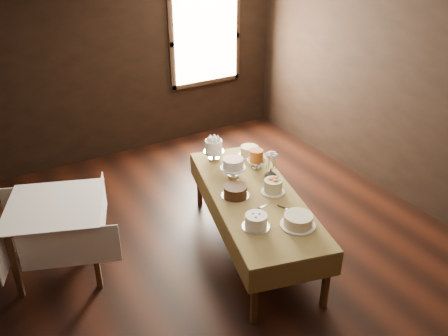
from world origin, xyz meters
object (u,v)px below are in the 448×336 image
Objects in this scene: flower_vase at (271,175)px; cake_speckled at (249,151)px; side_table at (55,213)px; cake_chocolate at (235,191)px; cake_server_a at (265,205)px; cake_lattice at (233,168)px; display_table at (254,198)px; cake_cream at (298,221)px; cake_server_c at (240,183)px; cake_flowers at (273,187)px; cake_swirl at (256,221)px; cake_meringue at (214,150)px; cake_server_b at (292,211)px; cake_server_d at (266,177)px; cake_caramel at (256,160)px.

cake_speckled is at bearing 78.53° from flower_vase.
side_table is 1.86m from cake_chocolate.
cake_server_a is at bearing -27.41° from side_table.
cake_lattice is at bearing 61.61° from cake_chocolate.
display_table is 0.70m from cake_cream.
cake_flowers is at bearing -132.96° from cake_server_c.
cake_flowers reaches higher than side_table.
cake_lattice is at bearing 7.87° from cake_server_c.
cake_swirl is (-0.78, -1.30, 0.01)m from cake_speckled.
flower_vase is at bearing 26.05° from display_table.
cake_server_a is at bearing -92.77° from cake_meringue.
cake_swirl is at bearing -145.27° from cake_server_a.
display_table is 10.17× the size of cake_server_b.
cake_meringue is 1.22× the size of cake_server_d.
cake_swirl is at bearing -103.85° from cake_meringue.
cake_server_a is (1.91, -0.99, 0.01)m from side_table.
cake_server_c is (0.31, 0.78, -0.06)m from cake_swirl.
cake_server_b is at bearing -60.10° from cake_server_a.
side_table is 4.15× the size of cake_meringue.
cake_cream reaches higher than cake_server_a.
side_table is at bearing 173.37° from cake_caramel.
side_table is 5.08× the size of cake_server_b.
side_table is (-1.93, 0.75, 0.05)m from display_table.
cake_flowers is (0.20, -0.06, 0.12)m from display_table.
cake_chocolate reaches higher than cake_server_a.
cake_server_a is at bearing -131.10° from flower_vase.
cake_cream is at bearing -27.03° from cake_swirl.
cake_server_b is at bearing -154.52° from cake_server_d.
cake_caramel is 0.96× the size of cake_flowers.
cake_meringue reaches higher than cake_caramel.
cake_caramel is at bearing 85.99° from flower_vase.
cake_caramel reaches higher than cake_flowers.
display_table is 2.00× the size of side_table.
cake_speckled is 0.96m from cake_chocolate.
cake_caramel is 0.82× the size of cake_swirl.
cake_cream is (0.04, -0.69, 0.11)m from display_table.
cake_swirl is at bearing -124.18° from cake_caramel.
cake_server_b is at bearing -103.85° from cake_speckled.
cake_server_b reaches higher than display_table.
flower_vase is (0.52, 0.08, 0.01)m from cake_chocolate.
cake_server_c is (-0.36, -0.21, -0.10)m from cake_caramel.
cake_meringue is at bearing 110.48° from flower_vase.
cake_lattice reaches higher than cake_server_b.
cake_cream is at bearing -108.39° from flower_vase.
flower_vase is (0.31, -0.30, -0.03)m from cake_lattice.
cake_server_d is (-0.02, -0.25, -0.10)m from cake_caramel.
flower_vase is at bearing 8.65° from cake_chocolate.
cake_server_c is (-0.47, -0.52, -0.06)m from cake_speckled.
cake_server_a and cake_server_d have the same top height.
cake_server_c is (-0.02, -0.18, -0.10)m from cake_lattice.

